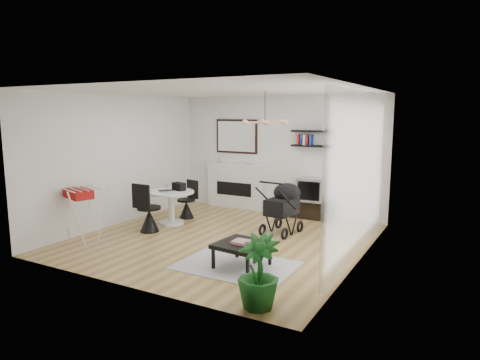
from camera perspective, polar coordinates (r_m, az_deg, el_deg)
The scene contains 25 objects.
floor at distance 8.01m, azimuth -2.32°, elevation -7.86°, with size 5.00×5.00×0.00m, color olive.
ceiling at distance 7.67m, azimuth -2.45°, elevation 11.82°, with size 5.00×5.00×0.00m, color white.
wall_back at distance 9.93m, azimuth 5.14°, elevation 3.34°, with size 5.00×5.00×0.00m, color white.
wall_left at distance 9.27m, azimuth -15.73°, elevation 2.64°, with size 5.00×5.00×0.00m, color white.
wall_right at distance 6.78m, azimuth 15.98°, elevation 0.42°, with size 5.00×5.00×0.00m, color white.
sheer_curtain at distance 7.00m, azimuth 15.56°, elevation 0.69°, with size 0.04×3.60×2.60m, color white.
fireplace at distance 10.44m, azimuth -0.61°, elevation -0.03°, with size 1.50×0.17×2.16m.
shelf_lower at distance 9.48m, azimuth 9.57°, elevation 4.50°, with size 0.90×0.25×0.04m, color black.
shelf_upper at distance 9.46m, azimuth 9.62°, elevation 6.44°, with size 0.90×0.25×0.04m, color black.
pendant_lamp at distance 7.60m, azimuth 3.33°, elevation 7.69°, with size 0.90×0.90×0.10m, color tan, non-canonical shape.
tv_console at distance 9.63m, azimuth 9.22°, elevation -3.86°, with size 1.06×0.37×0.40m, color black.
crt_tv at distance 9.51m, azimuth 9.61°, elevation -1.23°, with size 0.59×0.51×0.51m.
dining_table at distance 9.06m, azimuth -9.14°, elevation -2.97°, with size 0.96×0.96×0.70m.
laptop at distance 8.98m, azimuth -9.80°, elevation -1.46°, with size 0.33×0.21×0.03m, color black.
black_bag at distance 9.08m, azimuth -8.15°, elevation -0.86°, with size 0.28×0.17×0.17m, color black.
newspaper at distance 8.82m, azimuth -8.97°, elevation -1.67°, with size 0.36×0.30×0.01m, color white.
drinking_glass at distance 9.29m, azimuth -9.77°, elevation -0.91°, with size 0.05×0.05×0.09m, color white.
chair_far at distance 9.56m, azimuth -7.07°, elevation -3.50°, with size 0.43×0.44×0.84m.
chair_near at distance 8.58m, azimuth -12.10°, elevation -4.78°, with size 0.47×0.47×0.98m.
drying_rack at distance 8.26m, azimuth -20.24°, elevation -4.15°, with size 0.82×0.79×0.99m.
stroller at distance 8.34m, azimuth 5.79°, elevation -3.91°, with size 0.63×0.92×1.08m.
rug at distance 6.67m, azimuth -0.51°, elevation -11.30°, with size 1.74×1.26×0.01m, color #ACACAC.
coffee_table at distance 6.50m, azimuth 0.26°, elevation -8.74°, with size 0.79×0.79×0.37m.
magazines at distance 6.45m, azimuth 0.39°, elevation -8.30°, with size 0.30×0.24×0.04m, color #CA3A32.
potted_plant at distance 5.19m, azimuth 2.47°, elevation -12.14°, with size 0.50×0.50×0.90m, color #19571B.
Camera 1 is at (3.98, -6.55, 2.32)m, focal length 32.00 mm.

